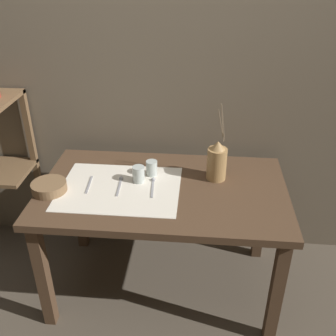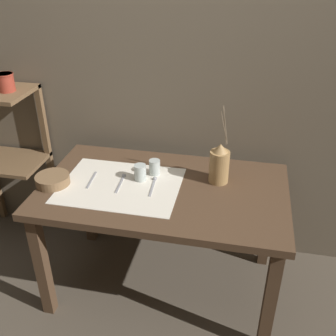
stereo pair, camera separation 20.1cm
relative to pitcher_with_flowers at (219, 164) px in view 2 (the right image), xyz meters
The scene contains 13 objects.
ground_plane 0.87m from the pitcher_with_flowers, 156.76° to the right, with size 12.00×12.00×0.00m, color brown.
stone_wall_back 0.61m from the pitcher_with_flowers, 126.70° to the left, with size 7.00×0.06×2.40m.
wooden_table 0.36m from the pitcher_with_flowers, 156.76° to the right, with size 1.30×0.77×0.71m.
wooden_shelf_unit 1.41m from the pitcher_with_flowers, behind, with size 0.50×0.34×1.07m.
linen_cloth 0.54m from the pitcher_with_flowers, 163.54° to the right, with size 0.63×0.48×0.00m.
pitcher_with_flowers is the anchor object (origin of this frame).
wooden_bowl 0.89m from the pitcher_with_flowers, 166.35° to the right, with size 0.18×0.18×0.05m.
glass_tumbler_near 0.43m from the pitcher_with_flowers, 169.89° to the right, with size 0.07×0.07×0.09m.
glass_tumbler_far 0.36m from the pitcher_with_flowers, behind, with size 0.06×0.06×0.08m.
fork_outer 0.69m from the pitcher_with_flowers, 168.73° to the right, with size 0.03×0.17×0.00m.
spoon_inner 0.53m from the pitcher_with_flowers, 169.73° to the right, with size 0.03×0.18×0.02m.
spoon_outer 0.36m from the pitcher_with_flowers, 165.13° to the right, with size 0.03×0.18×0.02m.
metal_pot_small 1.32m from the pitcher_with_flowers, behind, with size 0.10×0.10×0.10m.
Camera 2 is at (0.38, -1.71, 1.82)m, focal length 42.00 mm.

